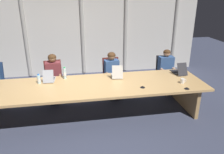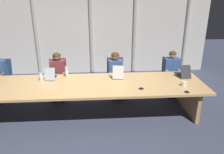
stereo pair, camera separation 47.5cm
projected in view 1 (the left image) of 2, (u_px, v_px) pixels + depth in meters
The scene contains 17 objects.
ground_plane at pixel (87, 116), 5.02m from camera, with size 15.75×15.75×0.00m, color #383D51.
conference_table at pixel (86, 90), 4.80m from camera, with size 5.16×1.33×0.74m.
curtain_backdrop at pixel (79, 26), 7.07m from camera, with size 7.87×0.17×3.17m.
laptop_left_mid at pixel (49, 78), 4.97m from camera, with size 0.25×0.40×0.29m.
laptop_center at pixel (117, 74), 5.20m from camera, with size 0.29×0.43×0.31m.
laptop_right_mid at pixel (179, 71), 5.42m from camera, with size 0.26×0.47×0.30m.
office_chair_left_mid at pixel (55, 84), 5.80m from camera, with size 0.60×0.61×0.95m.
office_chair_center at pixel (112, 80), 6.04m from camera, with size 0.60×0.60×0.95m.
office_chair_right_mid at pixel (164, 77), 6.28m from camera, with size 0.60×0.60×0.93m.
person_left_mid at pixel (54, 75), 5.54m from camera, with size 0.39×0.55×1.18m.
person_center at pixel (112, 72), 5.78m from camera, with size 0.41×0.57×1.16m.
person_right_mid at pixel (167, 69), 6.02m from camera, with size 0.40×0.55×1.16m.
water_bottle_primary at pixel (39, 79), 4.82m from camera, with size 0.08×0.08×0.21m.
water_bottle_secondary at pixel (65, 73), 5.07m from camera, with size 0.07×0.07×0.28m.
coffee_mug_near at pixel (183, 81), 4.84m from camera, with size 0.14×0.09×0.10m.
conference_mic_left_side at pixel (187, 88), 4.57m from camera, with size 0.11×0.11×0.04m, color black.
conference_mic_middle at pixel (143, 87), 4.64m from camera, with size 0.11×0.11×0.04m, color black.
Camera 1 is at (-0.21, -4.40, 2.62)m, focal length 35.89 mm.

